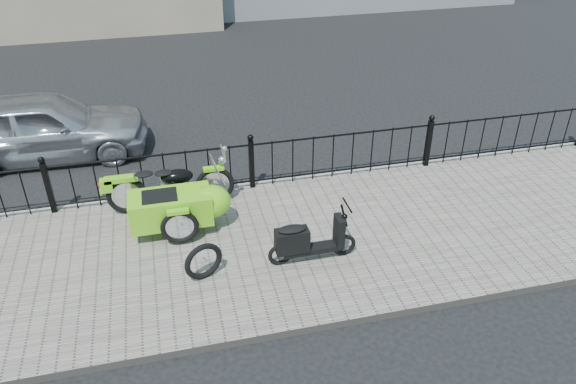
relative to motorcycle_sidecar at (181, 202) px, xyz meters
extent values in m
plane|color=black|center=(1.35, -0.34, -0.59)|extent=(120.00, 120.00, 0.00)
cube|color=#675E57|center=(1.35, -0.84, -0.53)|extent=(30.00, 3.80, 0.12)
cube|color=gray|center=(1.35, 1.10, -0.53)|extent=(30.00, 0.10, 0.12)
cylinder|color=black|center=(1.35, 0.96, 0.40)|extent=(14.00, 0.04, 0.04)
cylinder|color=black|center=(1.35, 0.96, -0.35)|extent=(14.00, 0.04, 0.04)
cube|color=black|center=(-2.15, 0.96, 0.01)|extent=(0.09, 0.09, 0.96)
sphere|color=black|center=(-2.15, 0.96, 0.55)|extent=(0.11, 0.11, 0.11)
cube|color=black|center=(1.35, 0.96, 0.01)|extent=(0.09, 0.09, 0.96)
sphere|color=black|center=(1.35, 0.96, 0.55)|extent=(0.11, 0.11, 0.11)
cube|color=black|center=(4.85, 0.96, 0.01)|extent=(0.09, 0.09, 0.96)
sphere|color=black|center=(4.85, 0.96, 0.55)|extent=(0.11, 0.11, 0.11)
torus|color=black|center=(0.62, 0.61, -0.13)|extent=(0.69, 0.09, 0.69)
torus|color=black|center=(-0.88, 0.61, -0.13)|extent=(0.69, 0.09, 0.69)
torus|color=black|center=(-0.08, -0.53, -0.13)|extent=(0.60, 0.08, 0.60)
cube|color=gray|center=(-0.13, 0.61, -0.11)|extent=(0.34, 0.22, 0.24)
cylinder|color=black|center=(-0.13, 0.61, -0.18)|extent=(1.40, 0.04, 0.04)
ellipsoid|color=black|center=(-0.01, 0.61, 0.13)|extent=(0.54, 0.29, 0.26)
cylinder|color=silver|center=(0.80, 0.61, 0.49)|extent=(0.03, 0.56, 0.03)
cylinder|color=silver|center=(0.68, 0.61, 0.18)|extent=(0.25, 0.04, 0.59)
sphere|color=silver|center=(0.78, 0.61, 0.35)|extent=(0.15, 0.15, 0.15)
cube|color=#6EC719|center=(0.62, 0.61, 0.20)|extent=(0.36, 0.12, 0.06)
cube|color=#6EC719|center=(-0.93, 0.61, 0.21)|extent=(0.55, 0.16, 0.08)
ellipsoid|color=black|center=(-0.23, 0.61, 0.23)|extent=(0.31, 0.22, 0.08)
ellipsoid|color=black|center=(-0.55, 0.61, 0.25)|extent=(0.31, 0.22, 0.08)
sphere|color=red|center=(-1.28, 0.61, 0.15)|extent=(0.07, 0.07, 0.07)
cube|color=yellow|center=(-1.30, 0.71, -0.03)|extent=(0.02, 0.14, 0.10)
cube|color=#6EC719|center=(-0.18, -0.14, 0.00)|extent=(1.30, 0.62, 0.50)
ellipsoid|color=#6EC719|center=(0.47, -0.14, 0.02)|extent=(0.65, 0.60, 0.54)
cube|color=black|center=(-0.33, -0.14, 0.23)|extent=(0.55, 0.43, 0.06)
cube|color=#6EC719|center=(-0.08, -0.53, 0.16)|extent=(0.34, 0.11, 0.06)
torus|color=black|center=(2.35, -1.38, -0.29)|extent=(0.38, 0.06, 0.38)
torus|color=black|center=(1.34, -1.38, -0.29)|extent=(0.38, 0.06, 0.38)
cube|color=black|center=(1.85, -1.38, -0.27)|extent=(0.92, 0.20, 0.09)
cube|color=black|center=(1.52, -1.38, -0.06)|extent=(0.51, 0.24, 0.37)
ellipsoid|color=black|center=(1.52, -1.38, 0.15)|extent=(0.43, 0.22, 0.08)
cube|color=black|center=(2.26, -1.38, -0.01)|extent=(0.11, 0.28, 0.51)
cylinder|color=black|center=(2.32, -1.38, 0.26)|extent=(0.14, 0.04, 0.41)
cylinder|color=black|center=(2.36, -1.38, 0.44)|extent=(0.03, 0.40, 0.03)
torus|color=black|center=(0.19, -1.41, -0.17)|extent=(0.59, 0.29, 0.60)
imported|color=#B4B6BC|center=(-2.49, 3.36, 0.10)|extent=(4.08, 1.70, 1.38)
camera|label=1|loc=(-0.12, -7.88, 4.98)|focal=35.00mm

